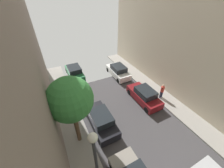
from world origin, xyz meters
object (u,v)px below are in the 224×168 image
Objects in this scene: pedestrian at (162,91)px; lamp_post at (95,156)px; parked_car_left_4 at (101,120)px; parked_car_right_4 at (118,71)px; parked_car_right_3 at (144,95)px; parked_car_left_5 at (75,72)px; street_tree_2 at (70,100)px.

lamp_post reaches higher than pedestrian.
parked_car_left_4 is 1.00× the size of parked_car_right_4.
parked_car_right_4 is at bearing 106.89° from pedestrian.
pedestrian is (1.90, -0.55, 0.35)m from parked_car_right_3.
parked_car_right_4 is (0.00, 5.72, 0.00)m from parked_car_right_3.
lamp_post is (-7.30, -5.05, 2.90)m from parked_car_right_3.
pedestrian reaches higher than parked_car_right_4.
parked_car_left_4 is 1.00× the size of parked_car_left_5.
street_tree_2 reaches higher than pedestrian.
parked_car_right_4 is 13.33m from lamp_post.
parked_car_left_5 is 0.80× the size of lamp_post.
pedestrian is (7.30, -8.72, 0.35)m from parked_car_left_5.
lamp_post is at bearing -153.98° from pedestrian.
parked_car_left_5 and parked_car_right_3 have the same top height.
parked_car_left_5 is at bearing 77.58° from street_tree_2.
parked_car_left_5 is 2.44× the size of pedestrian.
pedestrian is at bearing 5.51° from street_tree_2.
pedestrian is (7.30, 0.38, 0.35)m from parked_car_left_4.
parked_car_left_5 is 11.38m from pedestrian.
parked_car_left_4 is 0.72× the size of street_tree_2.
parked_car_left_4 is 5.48m from parked_car_right_3.
lamp_post reaches higher than parked_car_right_3.
parked_car_right_4 is 0.80× the size of lamp_post.
street_tree_2 reaches higher than lamp_post.
parked_car_left_5 is at bearing 155.58° from parked_car_right_4.
parked_car_left_4 is at bearing -177.05° from pedestrian.
parked_car_left_4 and parked_car_left_5 have the same top height.
parked_car_left_5 is 13.67m from lamp_post.
street_tree_2 is at bearing -168.99° from parked_car_right_3.
parked_car_left_4 is 4.31m from street_tree_2.
street_tree_2 is at bearing -174.49° from pedestrian.
street_tree_2 is (-9.43, -0.91, 3.36)m from pedestrian.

